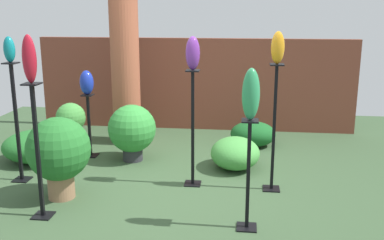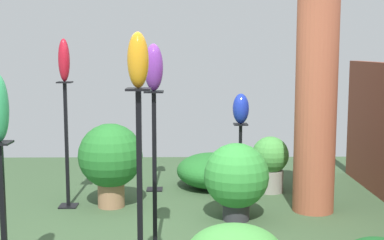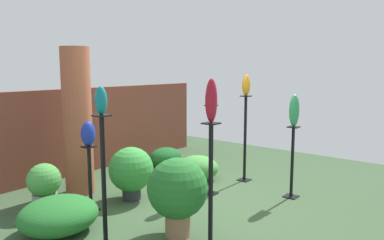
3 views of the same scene
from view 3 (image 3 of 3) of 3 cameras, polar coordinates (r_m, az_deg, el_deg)
ground_plane at (r=5.91m, az=1.17°, el=-11.87°), size 8.00×8.00×0.00m
brick_wall_back at (r=7.57m, az=-14.88°, el=-1.35°), size 5.60×0.12×1.62m
brick_pillar at (r=6.17m, az=-17.05°, el=-0.20°), size 0.45×0.45×2.33m
pedestal_amber at (r=6.69m, az=8.08°, el=-3.29°), size 0.20×0.20×1.52m
pedestal_jade at (r=6.02m, az=15.01°, el=-6.68°), size 0.20×0.20×1.12m
pedestal_ruby at (r=4.19m, az=2.86°, el=-10.80°), size 0.20×0.20×1.42m
pedestal_teal at (r=4.32m, az=-13.28°, el=-9.90°), size 0.20×0.20×1.50m
pedestal_cobalt at (r=5.51m, az=-15.27°, el=-9.06°), size 0.20×0.20×0.93m
pedestal_violet at (r=5.93m, az=2.90°, el=-5.11°), size 0.20×0.20×1.43m
art_vase_amber at (r=6.57m, az=8.25°, el=5.28°), size 0.15×0.14×0.37m
art_vase_jade at (r=5.87m, az=15.31°, el=1.40°), size 0.17×0.15×0.49m
art_vase_ruby at (r=3.98m, az=2.96°, el=2.96°), size 0.14×0.13×0.47m
art_vase_teal at (r=4.13m, az=-13.71°, el=2.90°), size 0.14×0.13×0.31m
art_vase_cobalt at (r=5.35m, az=-15.54°, el=-2.05°), size 0.20×0.19×0.35m
art_vase_violet at (r=5.79m, az=2.97°, el=4.23°), size 0.17×0.16×0.39m
potted_plant_front_right at (r=4.52m, az=-2.22°, el=-10.68°), size 0.73×0.73×0.95m
potted_plant_walkway_edge at (r=5.63m, az=-21.59°, el=-9.26°), size 0.46×0.46×0.70m
potted_plant_mid_right at (r=5.81m, az=-9.27°, el=-7.59°), size 0.68×0.68×0.81m
foliage_bed_east at (r=6.81m, az=0.97°, el=-7.25°), size 0.67×0.76×0.43m
foliage_bed_west at (r=7.66m, az=-4.07°, el=-5.67°), size 0.71×0.59×0.39m
foliage_bed_center at (r=4.99m, az=-19.65°, el=-13.50°), size 0.98×0.91×0.44m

